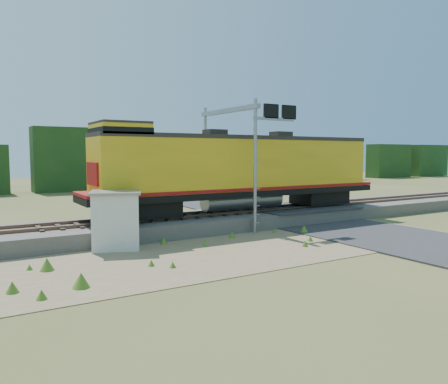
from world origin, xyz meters
TOP-DOWN VIEW (x-y plane):
  - ground at (0.00, 0.00)m, footprint 140.00×140.00m
  - ballast at (0.00, 6.00)m, footprint 70.00×5.00m
  - rails at (0.00, 6.00)m, footprint 70.00×1.54m
  - dirt_shoulder at (-2.00, 0.50)m, footprint 26.00×8.00m
  - road at (7.00, 0.74)m, footprint 7.00×66.00m
  - tree_line_north at (0.00, 38.00)m, footprint 130.00×3.00m
  - weed_clumps at (-3.50, 0.10)m, footprint 15.00×6.20m
  - locomotive at (2.38, 6.00)m, footprint 19.51×2.97m
  - shed at (-6.04, 3.43)m, footprint 2.87×2.87m
  - signal_gantry at (1.99, 5.33)m, footprint 2.90×6.20m

SIDE VIEW (x-z plane):
  - ground at x=0.00m, z-range 0.00..0.00m
  - weed_clumps at x=-3.50m, z-range -0.28..0.28m
  - dirt_shoulder at x=-2.00m, z-range 0.00..0.03m
  - road at x=7.00m, z-range -0.34..0.52m
  - ballast at x=0.00m, z-range 0.00..0.80m
  - rails at x=0.00m, z-range 0.80..0.96m
  - shed at x=-6.04m, z-range 0.02..2.68m
  - tree_line_north at x=0.00m, z-range -0.18..6.32m
  - locomotive at x=2.38m, z-range 0.93..5.96m
  - signal_gantry at x=1.99m, z-range 1.82..9.14m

